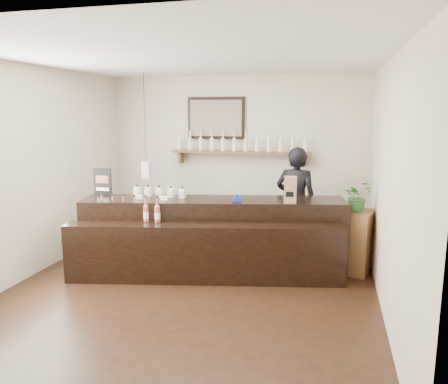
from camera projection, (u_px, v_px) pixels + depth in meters
name	position (u px, v px, depth m)	size (l,w,h in m)	color
ground	(193.00, 287.00, 5.53)	(5.00, 5.00, 0.00)	black
room_shell	(191.00, 153.00, 5.22)	(5.00, 5.00, 5.00)	beige
back_wall_decor	(226.00, 137.00, 7.51)	(2.66, 0.96, 1.69)	brown
counter	(211.00, 239.00, 5.97)	(3.66, 1.66, 1.17)	black
promo_sign	(103.00, 181.00, 6.28)	(0.28, 0.03, 0.39)	black
paper_bag	(290.00, 190.00, 5.71)	(0.17, 0.14, 0.35)	#A0774D
tape_dispenser	(237.00, 199.00, 5.82)	(0.13, 0.08, 0.10)	#162F9F
side_cabinet	(355.00, 241.00, 6.04)	(0.57, 0.68, 0.85)	brown
potted_plant	(358.00, 196.00, 5.93)	(0.37, 0.32, 0.41)	#2E6428
shopkeeper	(296.00, 195.00, 6.57)	(0.69, 0.45, 1.90)	black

